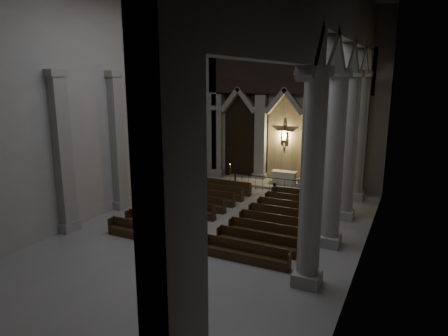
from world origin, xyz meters
name	(u,v)px	position (x,y,z in m)	size (l,w,h in m)	color
room	(208,78)	(0.00, 0.00, 7.60)	(24.00, 24.10, 12.00)	gray
sanctuary_wall	(285,92)	(0.00, 11.54, 6.62)	(14.00, 0.77, 12.00)	gray
right_arcade	(339,73)	(5.50, 1.33, 7.83)	(1.00, 24.00, 12.00)	gray
left_pilasters	(140,139)	(-6.75, 3.50, 3.91)	(0.60, 13.00, 8.03)	gray
sanctuary_step	(278,184)	(0.00, 10.60, 0.07)	(8.50, 2.60, 0.15)	gray
altar	(284,177)	(0.37, 10.75, 0.60)	(1.77, 0.71, 0.90)	beige
altar_rail	(270,182)	(0.00, 8.75, 0.69)	(5.29, 0.09, 1.04)	black
candle_stand_left	(230,179)	(-3.14, 9.06, 0.43)	(0.27, 0.27, 1.58)	#AF7E35
candle_stand_right	(310,188)	(2.53, 9.65, 0.34)	(0.21, 0.21, 1.25)	#AF7E35
pews	(233,214)	(0.00, 2.69, 0.28)	(9.26, 9.37, 0.86)	black
worshipper	(274,193)	(1.14, 6.34, 0.67)	(0.49, 0.32, 1.34)	black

